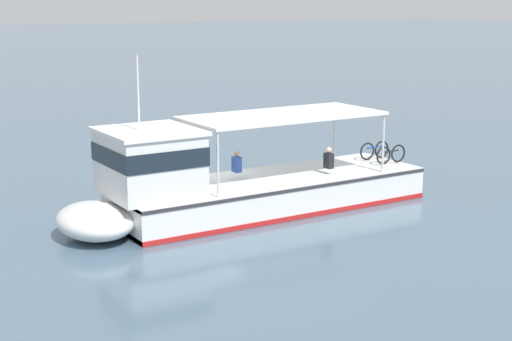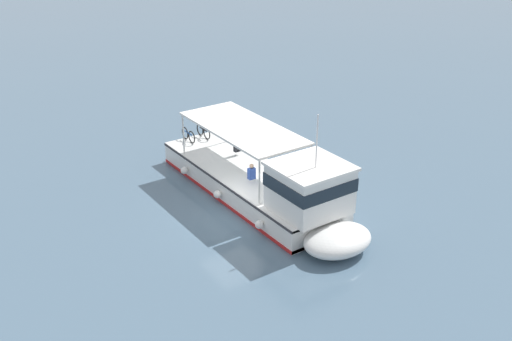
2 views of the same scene
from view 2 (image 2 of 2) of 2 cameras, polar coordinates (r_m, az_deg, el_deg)
The scene contains 2 objects.
ground_plane at distance 26.41m, azimuth -2.01°, elevation -4.55°, with size 400.00×400.00×0.00m, color slate.
ferry_main at distance 26.90m, azimuth 1.23°, elevation -1.50°, with size 3.63×12.89×5.32m.
Camera 2 is at (12.23, 19.41, 13.09)m, focal length 42.47 mm.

